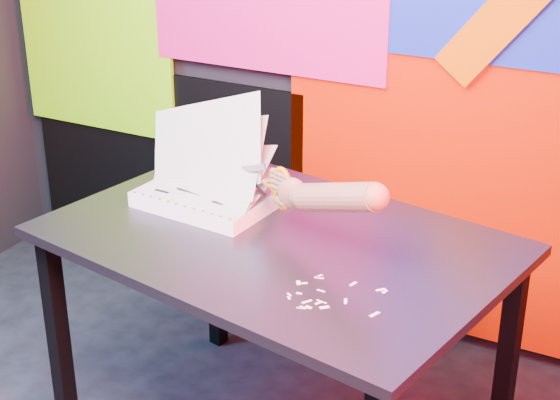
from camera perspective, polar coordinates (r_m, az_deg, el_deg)
The scene contains 7 objects.
room at distance 1.82m, azimuth -16.37°, elevation 8.77°, with size 3.01×3.01×2.71m.
backdrop at distance 3.08m, azimuth 4.32°, elevation 8.01°, with size 2.88×0.05×2.08m.
work_table at distance 2.40m, azimuth -0.20°, elevation -4.25°, with size 1.36×1.03×0.75m.
printout_stack at distance 2.55m, azimuth -4.80°, elevation 0.39°, with size 0.45×0.31×0.36m.
scissors at distance 2.35m, azimuth -0.13°, elevation 0.88°, with size 0.21×0.09×0.13m.
hand_forearm at distance 2.19m, azimuth 3.34°, elevation 0.25°, with size 0.39×0.19×0.17m.
paper_clippings at distance 2.08m, azimuth 3.23°, elevation -6.34°, with size 0.24×0.19×0.00m.
Camera 1 is at (1.23, -1.26, 1.79)m, focal length 55.00 mm.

